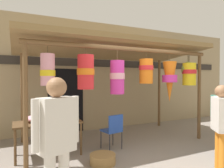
{
  "coord_description": "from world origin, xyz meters",
  "views": [
    {
      "loc": [
        -2.65,
        -3.97,
        1.67
      ],
      "look_at": [
        -0.27,
        1.01,
        1.55
      ],
      "focal_mm": 32.64,
      "sensor_mm": 36.0,
      "label": 1
    }
  ],
  "objects_px": {
    "folding_chair": "(113,129)",
    "customer_foreground": "(223,115)",
    "wicker_basket_by_table": "(103,159)",
    "vendor_in_orange": "(57,137)",
    "shopper_by_bananas": "(221,123)",
    "display_table": "(48,125)",
    "flower_heap_on_table": "(46,117)"
  },
  "relations": [
    {
      "from": "display_table",
      "to": "customer_foreground",
      "type": "relative_size",
      "value": 0.93
    },
    {
      "from": "folding_chair",
      "to": "wicker_basket_by_table",
      "type": "xyz_separation_m",
      "value": [
        -0.55,
        -0.65,
        -0.41
      ]
    },
    {
      "from": "display_table",
      "to": "customer_foreground",
      "type": "bearing_deg",
      "value": -25.23
    },
    {
      "from": "flower_heap_on_table",
      "to": "shopper_by_bananas",
      "type": "height_order",
      "value": "shopper_by_bananas"
    },
    {
      "from": "display_table",
      "to": "wicker_basket_by_table",
      "type": "bearing_deg",
      "value": -46.45
    },
    {
      "from": "folding_chair",
      "to": "shopper_by_bananas",
      "type": "distance_m",
      "value": 2.31
    },
    {
      "from": "folding_chair",
      "to": "customer_foreground",
      "type": "relative_size",
      "value": 0.55
    },
    {
      "from": "display_table",
      "to": "folding_chair",
      "type": "distance_m",
      "value": 1.49
    },
    {
      "from": "display_table",
      "to": "folding_chair",
      "type": "bearing_deg",
      "value": -11.61
    },
    {
      "from": "folding_chair",
      "to": "wicker_basket_by_table",
      "type": "height_order",
      "value": "folding_chair"
    },
    {
      "from": "wicker_basket_by_table",
      "to": "vendor_in_orange",
      "type": "bearing_deg",
      "value": -130.65
    },
    {
      "from": "flower_heap_on_table",
      "to": "customer_foreground",
      "type": "xyz_separation_m",
      "value": [
        3.51,
        -1.7,
        0.06
      ]
    },
    {
      "from": "display_table",
      "to": "shopper_by_bananas",
      "type": "height_order",
      "value": "shopper_by_bananas"
    },
    {
      "from": "flower_heap_on_table",
      "to": "wicker_basket_by_table",
      "type": "bearing_deg",
      "value": -47.21
    },
    {
      "from": "folding_chair",
      "to": "shopper_by_bananas",
      "type": "height_order",
      "value": "shopper_by_bananas"
    },
    {
      "from": "display_table",
      "to": "customer_foreground",
      "type": "xyz_separation_m",
      "value": [
        3.48,
        -1.64,
        0.22
      ]
    },
    {
      "from": "vendor_in_orange",
      "to": "customer_foreground",
      "type": "distance_m",
      "value": 3.75
    },
    {
      "from": "vendor_in_orange",
      "to": "shopper_by_bananas",
      "type": "relative_size",
      "value": 1.08
    },
    {
      "from": "display_table",
      "to": "vendor_in_orange",
      "type": "height_order",
      "value": "vendor_in_orange"
    },
    {
      "from": "display_table",
      "to": "vendor_in_orange",
      "type": "relative_size",
      "value": 0.83
    },
    {
      "from": "display_table",
      "to": "wicker_basket_by_table",
      "type": "distance_m",
      "value": 1.43
    },
    {
      "from": "folding_chair",
      "to": "customer_foreground",
      "type": "height_order",
      "value": "customer_foreground"
    },
    {
      "from": "display_table",
      "to": "flower_heap_on_table",
      "type": "xyz_separation_m",
      "value": [
        -0.03,
        0.06,
        0.16
      ]
    },
    {
      "from": "display_table",
      "to": "wicker_basket_by_table",
      "type": "relative_size",
      "value": 2.77
    },
    {
      "from": "folding_chair",
      "to": "customer_foreground",
      "type": "distance_m",
      "value": 2.47
    },
    {
      "from": "wicker_basket_by_table",
      "to": "customer_foreground",
      "type": "bearing_deg",
      "value": -15.04
    },
    {
      "from": "wicker_basket_by_table",
      "to": "shopper_by_bananas",
      "type": "relative_size",
      "value": 0.32
    },
    {
      "from": "display_table",
      "to": "vendor_in_orange",
      "type": "xyz_separation_m",
      "value": [
        -0.22,
        -2.25,
        0.34
      ]
    },
    {
      "from": "display_table",
      "to": "shopper_by_bananas",
      "type": "relative_size",
      "value": 0.9
    },
    {
      "from": "flower_heap_on_table",
      "to": "vendor_in_orange",
      "type": "distance_m",
      "value": 2.33
    },
    {
      "from": "folding_chair",
      "to": "vendor_in_orange",
      "type": "relative_size",
      "value": 0.5
    },
    {
      "from": "vendor_in_orange",
      "to": "customer_foreground",
      "type": "xyz_separation_m",
      "value": [
        3.7,
        0.61,
        -0.12
      ]
    }
  ]
}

